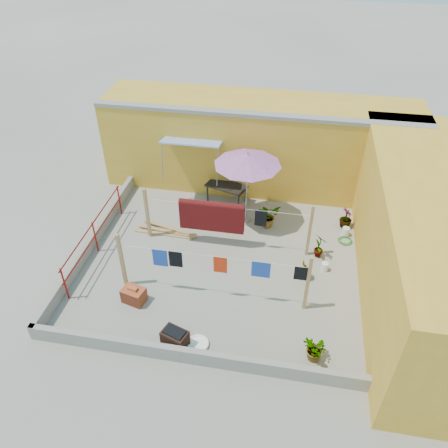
# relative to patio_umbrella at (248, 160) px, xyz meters

# --- Properties ---
(ground) EXTENTS (80.00, 80.00, 0.00)m
(ground) POSITION_rel_patio_umbrella_xyz_m (-0.41, -2.21, -2.29)
(ground) COLOR #9E998E
(ground) RESTS_ON ground
(wall_back) EXTENTS (11.00, 3.27, 3.21)m
(wall_back) POSITION_rel_patio_umbrella_xyz_m (0.08, 2.48, -0.68)
(wall_back) COLOR gold
(wall_back) RESTS_ON ground
(wall_right) EXTENTS (2.40, 9.00, 3.20)m
(wall_right) POSITION_rel_patio_umbrella_xyz_m (4.79, -2.21, -0.69)
(wall_right) COLOR gold
(wall_right) RESTS_ON ground
(parapet_front) EXTENTS (8.30, 0.16, 0.44)m
(parapet_front) POSITION_rel_patio_umbrella_xyz_m (-0.41, -5.79, -2.07)
(parapet_front) COLOR gray
(parapet_front) RESTS_ON ground
(parapet_left) EXTENTS (0.16, 7.30, 0.44)m
(parapet_left) POSITION_rel_patio_umbrella_xyz_m (-4.49, -2.21, -2.07)
(parapet_left) COLOR gray
(parapet_left) RESTS_ON ground
(red_railing) EXTENTS (0.05, 4.20, 1.10)m
(red_railing) POSITION_rel_patio_umbrella_xyz_m (-4.26, -2.41, -1.57)
(red_railing) COLOR maroon
(red_railing) RESTS_ON ground
(clothesline_rig) EXTENTS (5.09, 2.35, 1.80)m
(clothesline_rig) POSITION_rel_patio_umbrella_xyz_m (-0.77, -1.63, -1.26)
(clothesline_rig) COLOR tan
(clothesline_rig) RESTS_ON ground
(patio_umbrella) EXTENTS (2.73, 2.73, 2.55)m
(patio_umbrella) POSITION_rel_patio_umbrella_xyz_m (0.00, 0.00, 0.00)
(patio_umbrella) COLOR gray
(patio_umbrella) RESTS_ON ground
(outdoor_table) EXTENTS (1.56, 1.09, 0.66)m
(outdoor_table) POSITION_rel_patio_umbrella_xyz_m (-0.83, 0.99, -1.69)
(outdoor_table) COLOR black
(outdoor_table) RESTS_ON ground
(brick_stack) EXTENTS (0.68, 0.56, 0.52)m
(brick_stack) POSITION_rel_patio_umbrella_xyz_m (-2.46, -4.18, -2.07)
(brick_stack) COLOR #B24629
(brick_stack) RESTS_ON ground
(lumber_pile) EXTENTS (2.09, 0.65, 0.13)m
(lumber_pile) POSITION_rel_patio_umbrella_xyz_m (-2.43, -1.15, -2.23)
(lumber_pile) COLOR tan
(lumber_pile) RESTS_ON ground
(brazier) EXTENTS (0.71, 0.58, 0.55)m
(brazier) POSITION_rel_patio_umbrella_xyz_m (-0.97, -5.41, -2.02)
(brazier) COLOR black
(brazier) RESTS_ON ground
(white_basin) EXTENTS (0.54, 0.54, 0.09)m
(white_basin) POSITION_rel_patio_umbrella_xyz_m (-0.43, -5.30, -2.24)
(white_basin) COLOR white
(white_basin) RESTS_ON ground
(water_jug_a) EXTENTS (0.22, 0.22, 0.35)m
(water_jug_a) POSITION_rel_patio_umbrella_xyz_m (3.29, -0.28, -2.13)
(water_jug_a) COLOR white
(water_jug_a) RESTS_ON ground
(water_jug_b) EXTENTS (0.20, 0.20, 0.31)m
(water_jug_b) POSITION_rel_patio_umbrella_xyz_m (2.62, -2.04, -2.15)
(water_jug_b) COLOR white
(water_jug_b) RESTS_ON ground
(green_hose) EXTENTS (0.47, 0.47, 0.07)m
(green_hose) POSITION_rel_patio_umbrella_xyz_m (3.29, -0.58, -2.26)
(green_hose) COLOR #207D1B
(green_hose) RESTS_ON ground
(plant_back_a) EXTENTS (0.95, 0.95, 0.80)m
(plant_back_a) POSITION_rel_patio_umbrella_xyz_m (0.76, -0.18, -1.89)
(plant_back_a) COLOR #205718
(plant_back_a) RESTS_ON ground
(plant_back_b) EXTENTS (0.44, 0.44, 0.71)m
(plant_back_b) POSITION_rel_patio_umbrella_xyz_m (3.29, 0.20, -1.94)
(plant_back_b) COLOR #205718
(plant_back_b) RESTS_ON ground
(plant_right_a) EXTENTS (0.52, 0.55, 0.87)m
(plant_right_a) POSITION_rel_patio_umbrella_xyz_m (2.44, -1.45, -1.85)
(plant_right_a) COLOR #205718
(plant_right_a) RESTS_ON ground
(plant_right_b) EXTENTS (0.45, 0.47, 0.67)m
(plant_right_b) POSITION_rel_patio_umbrella_xyz_m (2.07, -2.51, -1.95)
(plant_right_b) COLOR #205718
(plant_right_b) RESTS_ON ground
(plant_right_c) EXTENTS (0.74, 0.77, 0.66)m
(plant_right_c) POSITION_rel_patio_umbrella_xyz_m (2.38, -5.19, -1.96)
(plant_right_c) COLOR #205718
(plant_right_c) RESTS_ON ground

